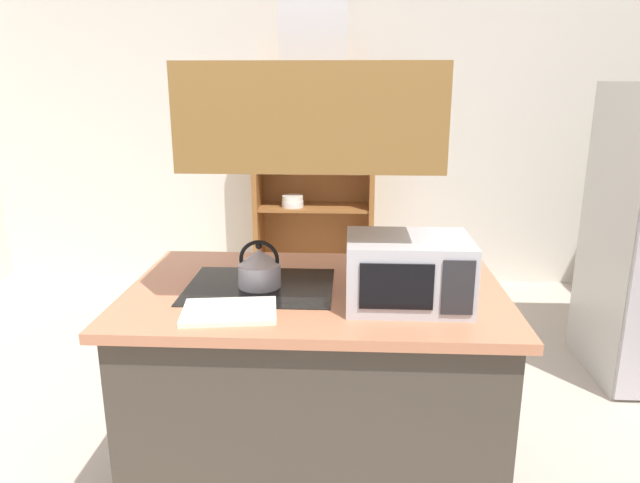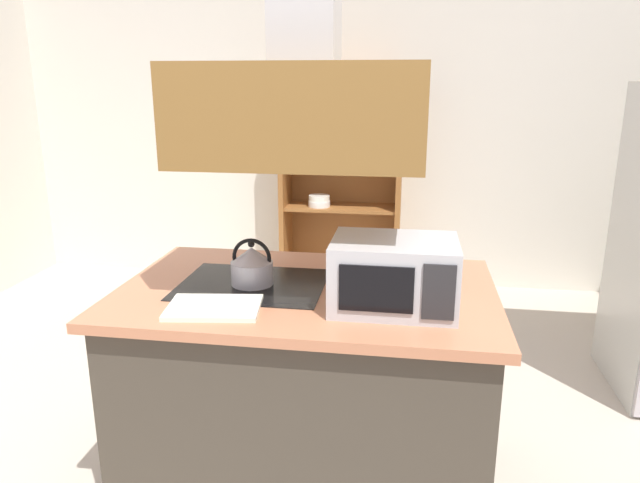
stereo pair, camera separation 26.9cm
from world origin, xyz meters
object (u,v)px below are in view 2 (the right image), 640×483
microwave (394,274)px  fruit_bowl (385,259)px  dish_cabinet (341,198)px  kettle (252,265)px  cutting_board (214,307)px

microwave → fruit_bowl: size_ratio=2.12×
dish_cabinet → kettle: dish_cabinet is taller
cutting_board → fruit_bowl: (0.60, 0.58, 0.04)m
microwave → fruit_bowl: 0.46m
dish_cabinet → cutting_board: 2.84m
kettle → cutting_board: size_ratio=0.58×
dish_cabinet → kettle: (-0.07, -2.54, 0.21)m
fruit_bowl → cutting_board: bearing=-136.2°
kettle → microwave: (0.59, -0.16, 0.05)m
fruit_bowl → dish_cabinet: bearing=101.7°
microwave → fruit_bowl: (-0.05, 0.44, -0.08)m
dish_cabinet → microwave: 2.76m
dish_cabinet → microwave: (0.52, -2.70, 0.26)m
cutting_board → dish_cabinet: bearing=87.3°
fruit_bowl → kettle: bearing=-151.9°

